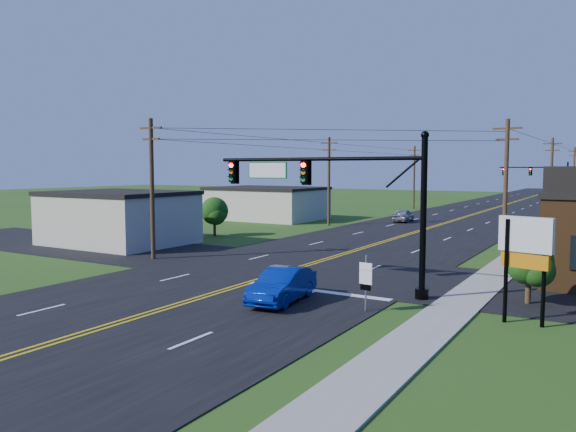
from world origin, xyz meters
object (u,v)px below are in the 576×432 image
Objects in this scene: signal_mast_far at (537,177)px; signal_mast_main at (333,191)px; route_sign at (366,279)px; blue_car at (282,286)px; stop_sign at (548,247)px.

signal_mast_main is at bearing -90.08° from signal_mast_far.
blue_car is at bearing -166.42° from route_sign.
route_sign is at bearing -46.26° from signal_mast_main.
route_sign is 13.45m from stop_sign.
signal_mast_main is at bearing 141.59° from route_sign.
stop_sign is (8.63, 8.98, -3.17)m from signal_mast_main.
signal_mast_far is 5.00× the size of stop_sign.
signal_mast_main is 5.69m from route_sign.
blue_car is 15.69m from stop_sign.
stop_sign is (5.47, 12.28, 0.21)m from route_sign.
blue_car is 2.02× the size of stop_sign.
signal_mast_main is 4.81× the size of route_sign.
route_sign is (3.76, 0.38, 0.64)m from blue_car.
blue_car is at bearing -90.53° from signal_mast_far.
signal_mast_main reaches higher than blue_car.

